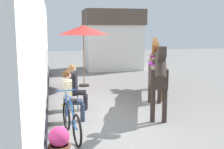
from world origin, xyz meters
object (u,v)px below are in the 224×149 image
object	(u,v)px
seated_visitor_near	(70,93)
cafe_parasol	(83,30)
flower_planter_near	(59,142)
seated_visitor_far	(75,85)
saddled_horse_far	(157,63)
saddled_horse_near	(157,74)
leaning_bicycle	(71,121)

from	to	relation	value
seated_visitor_near	cafe_parasol	bearing A→B (deg)	79.12
flower_planter_near	cafe_parasol	xyz separation A→B (m)	(1.23, 6.70, 2.03)
seated_visitor_near	seated_visitor_far	world-z (taller)	same
seated_visitor_near	cafe_parasol	distance (m)	4.88
saddled_horse_far	flower_planter_near	bearing A→B (deg)	-128.22
seated_visitor_far	flower_planter_near	bearing A→B (deg)	-100.02
saddled_horse_far	cafe_parasol	bearing A→B (deg)	142.77
saddled_horse_near	saddled_horse_far	bearing A→B (deg)	69.59
seated_visitor_far	leaning_bicycle	bearing A→B (deg)	-97.01
saddled_horse_near	seated_visitor_near	bearing A→B (deg)	-174.29
leaning_bicycle	cafe_parasol	size ratio (longest dim) A/B	0.68
seated_visitor_near	flower_planter_near	bearing A→B (deg)	-99.52
seated_visitor_near	flower_planter_near	distance (m)	2.24
saddled_horse_far	leaning_bicycle	bearing A→B (deg)	-132.58
seated_visitor_near	saddled_horse_far	xyz separation A→B (m)	(3.40, 2.61, 0.38)
saddled_horse_near	saddled_horse_far	world-z (taller)	same
flower_planter_near	cafe_parasol	distance (m)	7.11
saddled_horse_near	saddled_horse_far	distance (m)	2.52
seated_visitor_far	saddled_horse_far	size ratio (longest dim) A/B	0.48
seated_visitor_near	leaning_bicycle	size ratio (longest dim) A/B	0.80
saddled_horse_far	seated_visitor_near	bearing A→B (deg)	-142.45
seated_visitor_near	cafe_parasol	xyz separation A→B (m)	(0.87, 4.54, 1.59)
saddled_horse_near	flower_planter_near	size ratio (longest dim) A/B	4.53
seated_visitor_near	saddled_horse_near	distance (m)	2.56
saddled_horse_far	saddled_horse_near	bearing A→B (deg)	-110.41
flower_planter_near	seated_visitor_near	bearing A→B (deg)	80.48
seated_visitor_far	flower_planter_near	xyz separation A→B (m)	(-0.58, -3.27, -0.44)
flower_planter_near	saddled_horse_near	bearing A→B (deg)	39.97
saddled_horse_far	leaning_bicycle	world-z (taller)	saddled_horse_far
leaning_bicycle	saddled_horse_near	bearing A→B (deg)	28.58
seated_visitor_near	leaning_bicycle	distance (m)	1.22
seated_visitor_far	saddled_horse_far	bearing A→B (deg)	25.35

